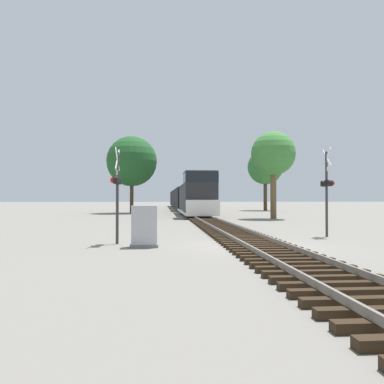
# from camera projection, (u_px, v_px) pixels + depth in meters

# --- Properties ---
(ground_plane) EXTENTS (400.00, 400.00, 0.00)m
(ground_plane) POSITION_uv_depth(u_px,v_px,m) (256.00, 246.00, 14.53)
(ground_plane) COLOR slate
(rail_track_bed) EXTENTS (2.60, 160.00, 0.31)m
(rail_track_bed) POSITION_uv_depth(u_px,v_px,m) (256.00, 243.00, 14.53)
(rail_track_bed) COLOR black
(rail_track_bed) RESTS_ON ground
(freight_train) EXTENTS (3.04, 62.34, 4.41)m
(freight_train) POSITION_uv_depth(u_px,v_px,m) (183.00, 199.00, 62.66)
(freight_train) COLOR #232326
(freight_train) RESTS_ON ground
(crossing_signal_near) EXTENTS (0.36, 1.01, 3.93)m
(crossing_signal_near) POSITION_uv_depth(u_px,v_px,m) (117.00, 185.00, 15.33)
(crossing_signal_near) COLOR #333333
(crossing_signal_near) RESTS_ON ground
(crossing_signal_far) EXTENTS (0.34, 1.00, 4.31)m
(crossing_signal_far) POSITION_uv_depth(u_px,v_px,m) (327.00, 186.00, 18.20)
(crossing_signal_far) COLOR #333333
(crossing_signal_far) RESTS_ON ground
(relay_cabinet) EXTENTS (1.06, 0.65, 1.59)m
(relay_cabinet) POSITION_uv_depth(u_px,v_px,m) (144.00, 227.00, 14.32)
(relay_cabinet) COLOR slate
(relay_cabinet) RESTS_ON ground
(tree_far_right) EXTENTS (4.07, 4.07, 8.06)m
(tree_far_right) POSITION_uv_depth(u_px,v_px,m) (273.00, 154.00, 34.49)
(tree_far_right) COLOR brown
(tree_far_right) RESTS_ON ground
(tree_mid_background) EXTENTS (6.45, 6.45, 9.88)m
(tree_mid_background) POSITION_uv_depth(u_px,v_px,m) (132.00, 161.00, 48.03)
(tree_mid_background) COLOR #473521
(tree_mid_background) RESTS_ON ground
(tree_deep_background) EXTENTS (5.50, 5.50, 9.58)m
(tree_deep_background) POSITION_uv_depth(u_px,v_px,m) (265.00, 167.00, 58.47)
(tree_deep_background) COLOR #473521
(tree_deep_background) RESTS_ON ground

